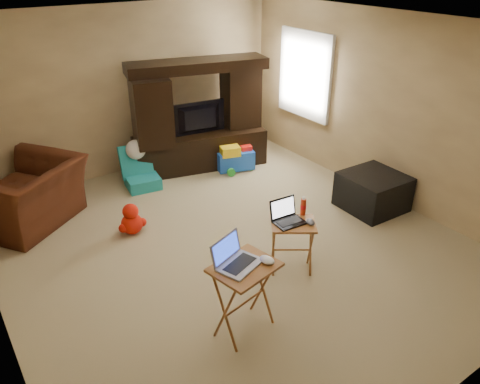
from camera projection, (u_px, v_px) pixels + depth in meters
floor at (230, 245)px, 5.61m from camera, size 5.50×5.50×0.00m
ceiling at (228, 26)px, 4.46m from camera, size 5.50×5.50×0.00m
wall_back at (128, 91)px, 7.04m from camera, size 5.00×0.00×5.00m
wall_front at (464, 279)px, 3.03m from camera, size 5.00×0.00×5.00m
wall_right at (383, 108)px, 6.30m from camera, size 0.00×5.50×5.50m
window_pane at (306, 75)px, 7.35m from camera, size 0.00×1.20×1.20m
window_frame at (305, 75)px, 7.34m from camera, size 0.06×1.14×1.34m
entertainment_center at (199, 116)px, 7.23m from camera, size 2.16×1.02×1.71m
television at (201, 119)px, 7.21m from camera, size 0.88×0.22×0.50m
recliner at (27, 195)px, 5.87m from camera, size 1.66×1.62×0.82m
child_rocker at (141, 168)px, 6.82m from camera, size 0.54×0.60×0.62m
plush_toy at (131, 219)px, 5.75m from camera, size 0.37×0.31×0.41m
push_toy at (235, 157)px, 7.42m from camera, size 0.69×0.57×0.44m
ottoman at (373, 192)px, 6.31m from camera, size 0.78×0.78×0.49m
tray_table_left at (244, 299)px, 4.20m from camera, size 0.63×0.55×0.72m
tray_table_right at (292, 247)px, 5.04m from camera, size 0.59×0.57×0.60m
laptop_left at (240, 254)px, 3.99m from camera, size 0.46×0.42×0.24m
laptop_right at (290, 213)px, 4.84m from camera, size 0.33×0.28×0.24m
mouse_left at (267, 260)px, 4.07m from camera, size 0.13×0.17×0.06m
mouse_right at (311, 222)px, 4.87m from camera, size 0.11×0.14×0.05m
water_bottle at (303, 207)px, 5.02m from camera, size 0.06×0.06×0.19m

